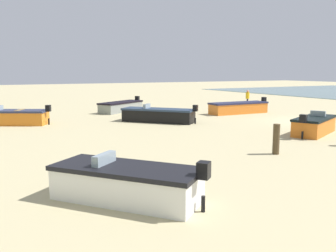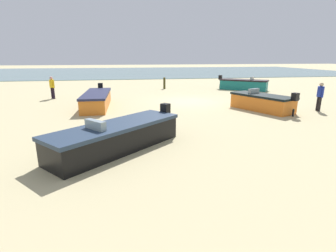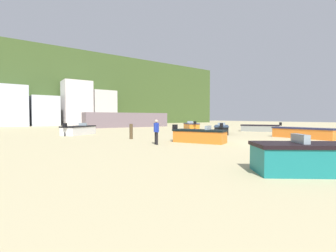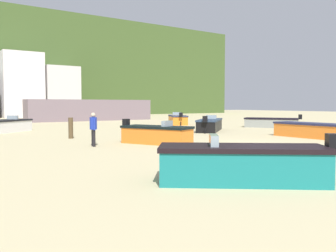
{
  "view_description": "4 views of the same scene",
  "coord_description": "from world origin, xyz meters",
  "px_view_note": "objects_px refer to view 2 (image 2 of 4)",
  "views": [
    {
      "loc": [
        -16.83,
        19.56,
        3.34
      ],
      "look_at": [
        -1.01,
        11.08,
        0.65
      ],
      "focal_mm": 39.28,
      "sensor_mm": 36.0,
      "label": 1
    },
    {
      "loc": [
        4.38,
        17.13,
        3.05
      ],
      "look_at": [
        3.04,
        9.27,
        0.88
      ],
      "focal_mm": 27.56,
      "sensor_mm": 36.0,
      "label": 2
    },
    {
      "loc": [
        -14.83,
        -8.59,
        1.77
      ],
      "look_at": [
        1.43,
        14.11,
        0.74
      ],
      "focal_mm": 25.38,
      "sensor_mm": 36.0,
      "label": 3
    },
    {
      "loc": [
        -13.34,
        -11.94,
        2.02
      ],
      "look_at": [
        -1.91,
        4.74,
        0.8
      ],
      "focal_mm": 38.78,
      "sensor_mm": 36.0,
      "label": 4
    }
  ],
  "objects_px": {
    "boat_black_1": "(118,136)",
    "beach_walker_distant": "(52,86)",
    "boat_teal_6": "(243,85)",
    "beach_walker_foreground": "(320,94)",
    "mooring_post_mid_beach": "(164,83)",
    "boat_orange_5": "(262,102)",
    "boat_orange_0": "(97,100)"
  },
  "relations": [
    {
      "from": "boat_orange_0",
      "to": "beach_walker_distant",
      "type": "xyz_separation_m",
      "value": [
        3.5,
        -3.86,
        0.5
      ]
    },
    {
      "from": "beach_walker_distant",
      "to": "mooring_post_mid_beach",
      "type": "bearing_deg",
      "value": -112.27
    },
    {
      "from": "boat_black_1",
      "to": "boat_teal_6",
      "type": "xyz_separation_m",
      "value": [
        -11.24,
        -14.2,
        0.04
      ]
    },
    {
      "from": "boat_black_1",
      "to": "beach_walker_distant",
      "type": "xyz_separation_m",
      "value": [
        4.89,
        -11.67,
        0.5
      ]
    },
    {
      "from": "mooring_post_mid_beach",
      "to": "beach_walker_foreground",
      "type": "xyz_separation_m",
      "value": [
        -7.09,
        11.75,
        0.41
      ]
    },
    {
      "from": "boat_black_1",
      "to": "boat_teal_6",
      "type": "distance_m",
      "value": 18.11
    },
    {
      "from": "boat_orange_5",
      "to": "beach_walker_foreground",
      "type": "bearing_deg",
      "value": -37.54
    },
    {
      "from": "boat_teal_6",
      "to": "boat_black_1",
      "type": "bearing_deg",
      "value": -0.49
    },
    {
      "from": "boat_black_1",
      "to": "beach_walker_distant",
      "type": "bearing_deg",
      "value": -18.92
    },
    {
      "from": "boat_orange_5",
      "to": "boat_orange_0",
      "type": "bearing_deg",
      "value": 140.27
    },
    {
      "from": "boat_black_1",
      "to": "mooring_post_mid_beach",
      "type": "relative_size",
      "value": 4.22
    },
    {
      "from": "boat_black_1",
      "to": "boat_orange_5",
      "type": "height_order",
      "value": "boat_orange_5"
    },
    {
      "from": "mooring_post_mid_beach",
      "to": "boat_orange_5",
      "type": "bearing_deg",
      "value": 109.85
    },
    {
      "from": "beach_walker_distant",
      "to": "boat_black_1",
      "type": "bearing_deg",
      "value": 153.53
    },
    {
      "from": "beach_walker_foreground",
      "to": "beach_walker_distant",
      "type": "height_order",
      "value": "same"
    },
    {
      "from": "mooring_post_mid_beach",
      "to": "boat_black_1",
      "type": "bearing_deg",
      "value": 75.75
    },
    {
      "from": "beach_walker_foreground",
      "to": "beach_walker_distant",
      "type": "distance_m",
      "value": 17.63
    },
    {
      "from": "boat_black_1",
      "to": "beach_walker_distant",
      "type": "relative_size",
      "value": 2.81
    },
    {
      "from": "boat_black_1",
      "to": "mooring_post_mid_beach",
      "type": "height_order",
      "value": "boat_black_1"
    },
    {
      "from": "boat_orange_5",
      "to": "boat_teal_6",
      "type": "distance_m",
      "value": 9.5
    },
    {
      "from": "beach_walker_distant",
      "to": "boat_teal_6",
      "type": "bearing_deg",
      "value": -130.32
    },
    {
      "from": "boat_orange_5",
      "to": "beach_walker_foreground",
      "type": "height_order",
      "value": "beach_walker_foreground"
    },
    {
      "from": "boat_orange_0",
      "to": "boat_black_1",
      "type": "bearing_deg",
      "value": 101.07
    },
    {
      "from": "boat_teal_6",
      "to": "boat_orange_5",
      "type": "bearing_deg",
      "value": 18.64
    },
    {
      "from": "boat_teal_6",
      "to": "beach_walker_distant",
      "type": "distance_m",
      "value": 16.34
    },
    {
      "from": "mooring_post_mid_beach",
      "to": "beach_walker_distant",
      "type": "height_order",
      "value": "beach_walker_distant"
    },
    {
      "from": "boat_orange_5",
      "to": "mooring_post_mid_beach",
      "type": "distance_m",
      "value": 11.73
    },
    {
      "from": "boat_orange_0",
      "to": "boat_orange_5",
      "type": "height_order",
      "value": "boat_orange_5"
    },
    {
      "from": "mooring_post_mid_beach",
      "to": "beach_walker_distant",
      "type": "relative_size",
      "value": 0.66
    },
    {
      "from": "mooring_post_mid_beach",
      "to": "boat_teal_6",
      "type": "bearing_deg",
      "value": 163.86
    },
    {
      "from": "boat_orange_0",
      "to": "beach_walker_distant",
      "type": "relative_size",
      "value": 3.22
    },
    {
      "from": "boat_teal_6",
      "to": "beach_walker_foreground",
      "type": "distance_m",
      "value": 9.7
    }
  ]
}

